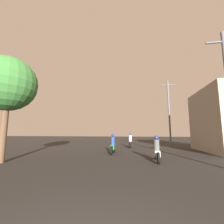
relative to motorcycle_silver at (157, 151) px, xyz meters
The scene contains 5 objects.
motorcycle_silver is the anchor object (origin of this frame).
motorcycle_green 4.11m from the motorcycle_silver, 138.16° to the left, with size 0.60×1.92×1.58m.
motorcycle_black 8.15m from the motorcycle_silver, 103.57° to the left, with size 0.60×1.85×1.62m.
utility_pole_far 10.05m from the motorcycle_silver, 73.67° to the left, with size 1.60×0.20×7.88m.
street_tree 9.71m from the motorcycle_silver, 167.91° to the right, with size 3.25×3.25×6.21m.
Camera 1 is at (0.70, -1.62, 1.70)m, focal length 24.00 mm.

